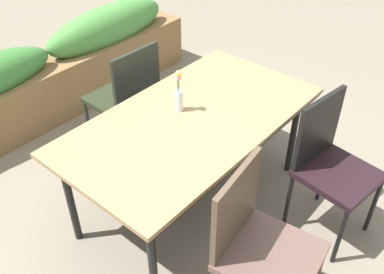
# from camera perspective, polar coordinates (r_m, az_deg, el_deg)

# --- Properties ---
(ground_plane) EXTENTS (12.00, 12.00, 0.00)m
(ground_plane) POSITION_cam_1_polar(r_m,az_deg,el_deg) (3.11, -0.13, -9.34)
(ground_plane) COLOR #756B5B
(dining_table) EXTENTS (1.71, 0.93, 0.73)m
(dining_table) POSITION_cam_1_polar(r_m,az_deg,el_deg) (2.71, 0.00, 1.69)
(dining_table) COLOR #8C704C
(dining_table) RESTS_ON ground
(chair_near_right) EXTENTS (0.48, 0.48, 0.95)m
(chair_near_right) POSITION_cam_1_polar(r_m,az_deg,el_deg) (2.77, 17.80, -2.99)
(chair_near_right) COLOR black
(chair_near_right) RESTS_ON ground
(chair_near_left) EXTENTS (0.52, 0.52, 0.93)m
(chair_near_left) POSITION_cam_1_polar(r_m,az_deg,el_deg) (2.26, 8.66, -13.41)
(chair_near_left) COLOR brown
(chair_near_left) RESTS_ON ground
(chair_far_side) EXTENTS (0.46, 0.46, 0.93)m
(chair_far_side) POSITION_cam_1_polar(r_m,az_deg,el_deg) (3.34, -8.57, 5.63)
(chair_far_side) COLOR black
(chair_far_side) RESTS_ON ground
(flower_vase) EXTENTS (0.06, 0.06, 0.29)m
(flower_vase) POSITION_cam_1_polar(r_m,az_deg,el_deg) (2.68, -1.77, 5.81)
(flower_vase) COLOR silver
(flower_vase) RESTS_ON dining_table
(planter_box) EXTENTS (3.01, 0.39, 0.82)m
(planter_box) POSITION_cam_1_polar(r_m,az_deg,el_deg) (4.05, -17.89, 7.92)
(planter_box) COLOR brown
(planter_box) RESTS_ON ground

